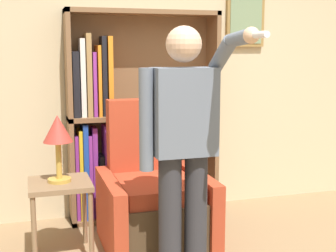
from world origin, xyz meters
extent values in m
cube|color=beige|center=(0.00, 2.03, 1.40)|extent=(8.00, 0.06, 2.80)
cube|color=olive|center=(0.87, 1.98, 1.86)|extent=(0.39, 0.04, 0.61)
cube|color=gray|center=(0.87, 1.96, 1.86)|extent=(0.33, 0.01, 0.55)
cube|color=brown|center=(-0.84, 1.85, 0.93)|extent=(0.04, 0.28, 1.87)
cube|color=brown|center=(0.49, 1.85, 0.93)|extent=(0.04, 0.28, 1.87)
cube|color=brown|center=(-0.17, 1.98, 0.93)|extent=(1.36, 0.01, 1.87)
cube|color=brown|center=(-0.17, 1.85, 0.02)|extent=(1.36, 0.28, 0.04)
cube|color=brown|center=(-0.17, 1.85, 0.93)|extent=(1.36, 0.28, 0.04)
cube|color=brown|center=(-0.17, 1.85, 1.85)|extent=(1.36, 0.28, 0.04)
cube|color=purple|center=(-0.79, 1.85, 0.42)|extent=(0.03, 0.18, 0.75)
cube|color=gold|center=(-0.76, 1.85, 0.44)|extent=(0.03, 0.23, 0.80)
cube|color=#1E47B2|center=(-0.72, 1.85, 0.47)|extent=(0.04, 0.23, 0.85)
cube|color=purple|center=(-0.68, 1.85, 0.41)|extent=(0.03, 0.22, 0.75)
cube|color=purple|center=(-0.63, 1.85, 0.45)|extent=(0.04, 0.16, 0.81)
cube|color=black|center=(-0.58, 1.85, 0.32)|extent=(0.04, 0.19, 0.56)
cube|color=purple|center=(-0.53, 1.85, 0.46)|extent=(0.05, 0.19, 0.83)
cube|color=#9E7A47|center=(-0.48, 1.85, 0.43)|extent=(0.05, 0.22, 0.78)
cube|color=black|center=(-0.78, 1.85, 1.23)|extent=(0.06, 0.21, 0.56)
cube|color=white|center=(-0.72, 1.85, 1.29)|extent=(0.04, 0.17, 0.67)
cube|color=#9E7A47|center=(-0.67, 1.85, 1.31)|extent=(0.04, 0.19, 0.71)
cube|color=purple|center=(-0.62, 1.85, 1.23)|extent=(0.03, 0.17, 0.55)
cube|color=orange|center=(-0.58, 1.85, 1.26)|extent=(0.03, 0.21, 0.61)
cube|color=black|center=(-0.53, 1.85, 1.30)|extent=(0.04, 0.16, 0.69)
cube|color=orange|center=(-0.48, 1.85, 1.30)|extent=(0.04, 0.18, 0.69)
cube|color=#4C3823|center=(-0.26, 1.15, 0.21)|extent=(0.61, 0.77, 0.42)
cube|color=#B23D23|center=(-0.26, 1.11, 0.48)|extent=(0.57, 0.65, 0.12)
cube|color=#B23D23|center=(-0.26, 1.50, 0.67)|extent=(0.61, 0.16, 0.92)
cube|color=#B23D23|center=(-0.62, 1.15, 0.28)|extent=(0.10, 0.85, 0.57)
cube|color=#B23D23|center=(0.09, 1.15, 0.28)|extent=(0.10, 0.85, 0.57)
cylinder|color=#2D2D33|center=(-0.33, 0.55, 0.43)|extent=(0.15, 0.15, 0.86)
cylinder|color=#2D2D33|center=(-0.15, 0.55, 0.43)|extent=(0.15, 0.15, 0.86)
cube|color=slate|center=(-0.24, 0.55, 1.14)|extent=(0.39, 0.24, 0.55)
sphere|color=#DBAD89|center=(-0.24, 0.55, 1.56)|extent=(0.23, 0.23, 0.23)
cylinder|color=slate|center=(-0.48, 0.55, 1.10)|extent=(0.09, 0.09, 0.64)
cylinder|color=slate|center=(-0.03, 0.44, 1.50)|extent=(0.09, 0.28, 0.23)
cylinder|color=slate|center=(-0.03, 0.19, 1.59)|extent=(0.08, 0.27, 0.10)
sphere|color=#DBAD89|center=(-0.03, 0.06, 1.60)|extent=(0.09, 0.09, 0.09)
cylinder|color=white|center=(-0.03, -0.03, 1.60)|extent=(0.04, 0.15, 0.04)
cube|color=#846647|center=(-0.98, 1.17, 0.56)|extent=(0.45, 0.45, 0.04)
cylinder|color=#846647|center=(-1.18, 0.98, 0.27)|extent=(0.04, 0.04, 0.54)
cylinder|color=#846647|center=(-0.79, 0.98, 0.27)|extent=(0.04, 0.04, 0.54)
cylinder|color=#846647|center=(-1.18, 1.37, 0.27)|extent=(0.04, 0.04, 0.54)
cylinder|color=#846647|center=(-0.79, 1.37, 0.27)|extent=(0.04, 0.04, 0.54)
cylinder|color=gold|center=(-0.98, 1.17, 0.59)|extent=(0.17, 0.17, 0.02)
cylinder|color=gold|center=(-0.98, 1.17, 0.74)|extent=(0.04, 0.04, 0.27)
cone|color=#B2382D|center=(-0.98, 1.17, 0.97)|extent=(0.21, 0.21, 0.20)
camera|label=1|loc=(-1.18, -2.21, 1.52)|focal=50.00mm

